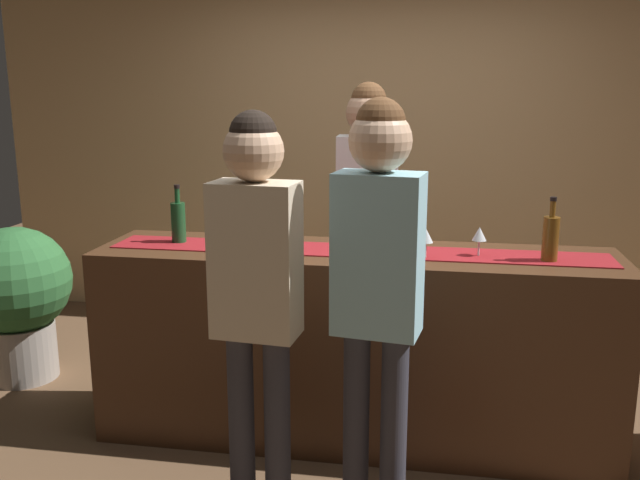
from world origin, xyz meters
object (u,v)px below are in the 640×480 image
object	(u,v)px
wine_glass_far_end	(393,228)
bartender	(368,203)
customer_sipping	(378,267)
potted_plant_tall	(17,293)
customer_browsing	(256,274)
wine_bottle_green	(178,221)
wine_bottle_amber	(551,238)
wine_glass_mid_counter	(479,235)
wine_glass_near_customer	(426,237)

from	to	relation	value
wine_glass_far_end	bartender	bearing A→B (deg)	109.58
bartender	customer_sipping	size ratio (longest dim) A/B	1.03
wine_glass_far_end	potted_plant_tall	bearing A→B (deg)	172.65
bartender	customer_browsing	world-z (taller)	bartender
customer_browsing	wine_glass_far_end	bearing A→B (deg)	62.47
wine_bottle_green	customer_browsing	xyz separation A→B (m)	(0.60, -0.73, -0.05)
wine_bottle_green	customer_sipping	world-z (taller)	customer_sipping
wine_bottle_amber	bartender	size ratio (longest dim) A/B	0.17
potted_plant_tall	wine_bottle_amber	bearing A→B (deg)	-7.98
wine_glass_mid_counter	customer_browsing	size ratio (longest dim) A/B	0.08
bartender	wine_bottle_amber	bearing A→B (deg)	142.59
wine_glass_near_customer	bartender	xyz separation A→B (m)	(-0.34, 0.67, 0.04)
wine_glass_mid_counter	bartender	world-z (taller)	bartender
wine_bottle_amber	bartender	distance (m)	1.11
wine_glass_mid_counter	wine_glass_far_end	bearing A→B (deg)	168.49
customer_sipping	potted_plant_tall	world-z (taller)	customer_sipping
wine_bottle_green	wine_glass_near_customer	distance (m)	1.27
wine_glass_near_customer	customer_browsing	distance (m)	0.90
wine_glass_far_end	customer_browsing	distance (m)	0.92
wine_glass_near_customer	potted_plant_tall	world-z (taller)	wine_glass_near_customer
wine_glass_near_customer	customer_sipping	xyz separation A→B (m)	(-0.18, -0.56, -0.01)
wine_bottle_amber	wine_bottle_green	size ratio (longest dim) A/B	1.00
potted_plant_tall	customer_browsing	bearing A→B (deg)	-30.81
wine_bottle_amber	customer_sipping	xyz separation A→B (m)	(-0.74, -0.60, -0.01)
wine_bottle_green	wine_glass_mid_counter	xyz separation A→B (m)	(1.51, -0.04, -0.01)
customer_sipping	customer_browsing	distance (m)	0.49
customer_browsing	wine_bottle_amber	bearing A→B (deg)	33.00
customer_sipping	customer_browsing	world-z (taller)	customer_sipping
wine_glass_far_end	bartender	world-z (taller)	bartender
wine_glass_near_customer	customer_browsing	world-z (taller)	customer_browsing
wine_glass_near_customer	wine_glass_mid_counter	size ratio (longest dim) A/B	1.00
wine_bottle_amber	wine_glass_mid_counter	world-z (taller)	wine_bottle_amber
wine_glass_far_end	customer_browsing	bearing A→B (deg)	-122.71
wine_bottle_amber	potted_plant_tall	world-z (taller)	wine_bottle_amber
wine_bottle_amber	customer_sipping	size ratio (longest dim) A/B	0.17
wine_glass_far_end	customer_sipping	size ratio (longest dim) A/B	0.08
wine_bottle_amber	bartender	bearing A→B (deg)	145.11
customer_sipping	potted_plant_tall	distance (m)	2.55
potted_plant_tall	wine_bottle_green	bearing A→B (deg)	-16.02
wine_bottle_amber	wine_bottle_green	bearing A→B (deg)	177.44
wine_bottle_amber	customer_sipping	bearing A→B (deg)	-141.19
customer_browsing	potted_plant_tall	bearing A→B (deg)	154.38
wine_bottle_amber	potted_plant_tall	bearing A→B (deg)	172.02
wine_bottle_amber	wine_glass_mid_counter	xyz separation A→B (m)	(-0.32, 0.04, -0.01)
wine_bottle_amber	wine_glass_mid_counter	distance (m)	0.32
wine_bottle_amber	wine_glass_far_end	xyz separation A→B (m)	(-0.73, 0.13, -0.01)
wine_bottle_amber	customer_browsing	xyz separation A→B (m)	(-1.22, -0.65, -0.05)
wine_glass_near_customer	wine_glass_mid_counter	distance (m)	0.26
wine_bottle_green	wine_glass_mid_counter	size ratio (longest dim) A/B	2.10
wine_glass_far_end	customer_sipping	distance (m)	0.72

